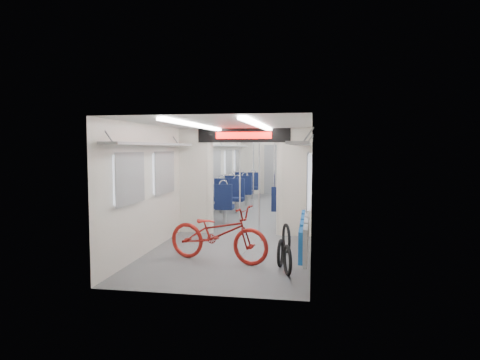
{
  "coord_description": "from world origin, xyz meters",
  "views": [
    {
      "loc": [
        1.46,
        -11.19,
        1.88
      ],
      "look_at": [
        -0.13,
        -1.83,
        1.17
      ],
      "focal_mm": 32.0,
      "sensor_mm": 36.0,
      "label": 1
    }
  ],
  "objects_px": {
    "bicycle": "(218,233)",
    "stanchion_near_left": "(240,179)",
    "seat_bay_near_left": "(222,197)",
    "stanchion_far_right": "(274,172)",
    "bike_hoop_a": "(287,262)",
    "seat_bay_far_right": "(296,187)",
    "bike_hoop_b": "(281,255)",
    "seat_bay_near_right": "(292,200)",
    "bike_hoop_c": "(286,240)",
    "flip_bench": "(305,233)",
    "stanchion_far_left": "(253,172)",
    "stanchion_near_right": "(259,180)",
    "seat_bay_far_left": "(243,186)"
  },
  "relations": [
    {
      "from": "flip_bench",
      "to": "stanchion_near_left",
      "type": "xyz_separation_m",
      "value": [
        -1.58,
        3.41,
        0.57
      ]
    },
    {
      "from": "bicycle",
      "to": "bike_hoop_a",
      "type": "bearing_deg",
      "value": -103.4
    },
    {
      "from": "flip_bench",
      "to": "seat_bay_far_right",
      "type": "height_order",
      "value": "seat_bay_far_right"
    },
    {
      "from": "bicycle",
      "to": "bike_hoop_b",
      "type": "bearing_deg",
      "value": -85.62
    },
    {
      "from": "bike_hoop_b",
      "to": "stanchion_near_right",
      "type": "relative_size",
      "value": 0.2
    },
    {
      "from": "bicycle",
      "to": "stanchion_near_left",
      "type": "xyz_separation_m",
      "value": [
        -0.16,
        3.09,
        0.68
      ]
    },
    {
      "from": "bike_hoop_a",
      "to": "seat_bay_near_right",
      "type": "height_order",
      "value": "seat_bay_near_right"
    },
    {
      "from": "seat_bay_near_left",
      "to": "stanchion_far_left",
      "type": "height_order",
      "value": "stanchion_far_left"
    },
    {
      "from": "seat_bay_far_right",
      "to": "stanchion_far_right",
      "type": "xyz_separation_m",
      "value": [
        -0.62,
        -1.46,
        0.6
      ]
    },
    {
      "from": "flip_bench",
      "to": "bike_hoop_c",
      "type": "bearing_deg",
      "value": 107.58
    },
    {
      "from": "bicycle",
      "to": "seat_bay_near_left",
      "type": "distance_m",
      "value": 4.52
    },
    {
      "from": "bike_hoop_c",
      "to": "seat_bay_far_left",
      "type": "xyz_separation_m",
      "value": [
        -1.95,
        7.13,
        0.29
      ]
    },
    {
      "from": "stanchion_near_left",
      "to": "stanchion_far_left",
      "type": "bearing_deg",
      "value": 91.59
    },
    {
      "from": "bike_hoop_c",
      "to": "seat_bay_far_right",
      "type": "distance_m",
      "value": 6.98
    },
    {
      "from": "bicycle",
      "to": "seat_bay_near_left",
      "type": "xyz_separation_m",
      "value": [
        -0.87,
        4.44,
        0.07
      ]
    },
    {
      "from": "seat_bay_far_right",
      "to": "bike_hoop_a",
      "type": "bearing_deg",
      "value": -88.78
    },
    {
      "from": "flip_bench",
      "to": "seat_bay_near_right",
      "type": "distance_m",
      "value": 4.65
    },
    {
      "from": "flip_bench",
      "to": "stanchion_far_left",
      "type": "distance_m",
      "value": 6.58
    },
    {
      "from": "seat_bay_far_right",
      "to": "stanchion_near_left",
      "type": "bearing_deg",
      "value": -104.08
    },
    {
      "from": "flip_bench",
      "to": "stanchion_near_left",
      "type": "relative_size",
      "value": 0.91
    },
    {
      "from": "bike_hoop_c",
      "to": "bicycle",
      "type": "bearing_deg",
      "value": -145.41
    },
    {
      "from": "stanchion_near_right",
      "to": "stanchion_near_left",
      "type": "bearing_deg",
      "value": 142.72
    },
    {
      "from": "bike_hoop_a",
      "to": "stanchion_far_left",
      "type": "relative_size",
      "value": 0.2
    },
    {
      "from": "seat_bay_near_left",
      "to": "bike_hoop_a",
      "type": "bearing_deg",
      "value": -67.95
    },
    {
      "from": "bike_hoop_b",
      "to": "bike_hoop_c",
      "type": "height_order",
      "value": "bike_hoop_c"
    },
    {
      "from": "seat_bay_near_right",
      "to": "bicycle",
      "type": "bearing_deg",
      "value": -103.12
    },
    {
      "from": "bike_hoop_c",
      "to": "stanchion_far_right",
      "type": "height_order",
      "value": "stanchion_far_right"
    },
    {
      "from": "stanchion_far_right",
      "to": "flip_bench",
      "type": "bearing_deg",
      "value": -81.01
    },
    {
      "from": "bike_hoop_b",
      "to": "stanchion_far_left",
      "type": "relative_size",
      "value": 0.2
    },
    {
      "from": "bicycle",
      "to": "stanchion_far_right",
      "type": "bearing_deg",
      "value": 10.81
    },
    {
      "from": "bike_hoop_a",
      "to": "seat_bay_far_right",
      "type": "bearing_deg",
      "value": 91.22
    },
    {
      "from": "bicycle",
      "to": "bike_hoop_c",
      "type": "distance_m",
      "value": 1.33
    },
    {
      "from": "flip_bench",
      "to": "stanchion_far_left",
      "type": "xyz_separation_m",
      "value": [
        -1.66,
        6.34,
        0.57
      ]
    },
    {
      "from": "bike_hoop_c",
      "to": "seat_bay_near_right",
      "type": "height_order",
      "value": "seat_bay_near_right"
    },
    {
      "from": "seat_bay_near_left",
      "to": "stanchion_far_right",
      "type": "xyz_separation_m",
      "value": [
        1.25,
        1.83,
        0.61
      ]
    },
    {
      "from": "stanchion_near_right",
      "to": "bicycle",
      "type": "bearing_deg",
      "value": -97.4
    },
    {
      "from": "bike_hoop_a",
      "to": "bike_hoop_c",
      "type": "relative_size",
      "value": 0.87
    },
    {
      "from": "bike_hoop_a",
      "to": "bike_hoop_c",
      "type": "height_order",
      "value": "bike_hoop_c"
    },
    {
      "from": "flip_bench",
      "to": "bike_hoop_a",
      "type": "relative_size",
      "value": 4.52
    },
    {
      "from": "bike_hoop_b",
      "to": "stanchion_near_left",
      "type": "relative_size",
      "value": 0.2
    },
    {
      "from": "bike_hoop_b",
      "to": "stanchion_far_left",
      "type": "bearing_deg",
      "value": 101.74
    },
    {
      "from": "seat_bay_near_right",
      "to": "stanchion_near_left",
      "type": "bearing_deg",
      "value": -133.69
    },
    {
      "from": "seat_bay_near_right",
      "to": "bike_hoop_c",
      "type": "bearing_deg",
      "value": -88.71
    },
    {
      "from": "flip_bench",
      "to": "seat_bay_near_left",
      "type": "xyz_separation_m",
      "value": [
        -2.29,
        4.76,
        -0.04
      ]
    },
    {
      "from": "flip_bench",
      "to": "seat_bay_near_right",
      "type": "relative_size",
      "value": 1.09
    },
    {
      "from": "bike_hoop_b",
      "to": "stanchion_near_right",
      "type": "xyz_separation_m",
      "value": [
        -0.7,
        2.88,
        0.95
      ]
    },
    {
      "from": "seat_bay_near_left",
      "to": "stanchion_far_left",
      "type": "distance_m",
      "value": 1.81
    },
    {
      "from": "bike_hoop_c",
      "to": "stanchion_far_left",
      "type": "height_order",
      "value": "stanchion_far_left"
    },
    {
      "from": "seat_bay_far_right",
      "to": "stanchion_near_left",
      "type": "distance_m",
      "value": 4.81
    },
    {
      "from": "bike_hoop_c",
      "to": "seat_bay_far_right",
      "type": "bearing_deg",
      "value": 90.66
    }
  ]
}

